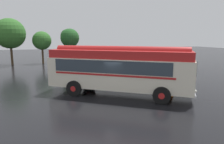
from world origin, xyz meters
TOP-DOWN VIEW (x-y plane):
  - ground_plane at (0.00, 0.00)m, footprint 120.00×120.00m
  - vintage_bus at (0.05, 0.16)m, footprint 9.63×7.84m
  - car_near_left at (-1.19, 14.71)m, footprint 2.33×4.37m
  - car_mid_left at (1.60, 15.18)m, footprint 2.27×4.35m
  - car_mid_right at (4.38, 14.95)m, footprint 2.16×4.30m
  - box_van at (7.21, 15.45)m, footprint 2.35×5.78m
  - tree_left_of_centre at (-9.66, 19.79)m, footprint 4.39×4.39m
  - tree_centre at (-5.23, 20.08)m, footprint 2.85×2.85m
  - tree_right_of_centre at (-1.02, 20.44)m, footprint 3.02×3.02m
  - traffic_cone at (3.44, -1.38)m, footprint 0.36×0.36m

SIDE VIEW (x-z plane):
  - ground_plane at x=0.00m, z-range 0.00..0.00m
  - traffic_cone at x=3.44m, z-range 0.00..0.55m
  - car_near_left at x=-1.19m, z-range 0.02..1.68m
  - car_mid_left at x=1.60m, z-range 0.02..1.68m
  - car_mid_right at x=4.38m, z-range 0.02..1.68m
  - box_van at x=7.21m, z-range 0.11..2.61m
  - vintage_bus at x=0.05m, z-range 0.15..3.64m
  - tree_centre at x=-5.23m, z-range 1.10..6.10m
  - tree_right_of_centre at x=-1.02m, z-range 1.31..6.79m
  - tree_left_of_centre at x=-9.66m, z-range 1.26..8.08m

